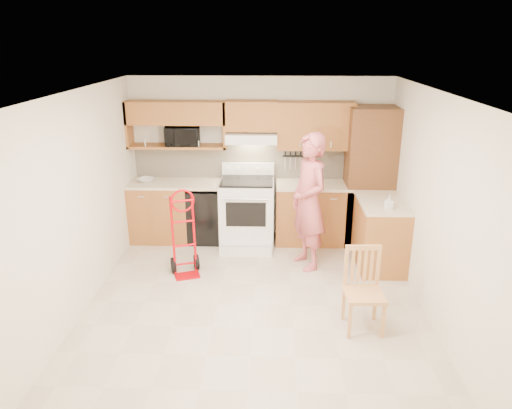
# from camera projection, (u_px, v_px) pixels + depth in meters

# --- Properties ---
(floor) EXTENTS (4.00, 4.50, 0.02)m
(floor) POSITION_uv_depth(u_px,v_px,m) (255.00, 305.00, 5.78)
(floor) COLOR #BDAD98
(floor) RESTS_ON ground
(ceiling) EXTENTS (4.00, 4.50, 0.02)m
(ceiling) POSITION_uv_depth(u_px,v_px,m) (254.00, 92.00, 4.95)
(ceiling) COLOR white
(ceiling) RESTS_ON ground
(wall_back) EXTENTS (4.00, 0.02, 2.50)m
(wall_back) POSITION_uv_depth(u_px,v_px,m) (260.00, 158.00, 7.50)
(wall_back) COLOR beige
(wall_back) RESTS_ON ground
(wall_front) EXTENTS (4.00, 0.02, 2.50)m
(wall_front) POSITION_uv_depth(u_px,v_px,m) (241.00, 319.00, 3.23)
(wall_front) COLOR beige
(wall_front) RESTS_ON ground
(wall_left) EXTENTS (0.02, 4.50, 2.50)m
(wall_left) POSITION_uv_depth(u_px,v_px,m) (77.00, 204.00, 5.43)
(wall_left) COLOR beige
(wall_left) RESTS_ON ground
(wall_right) EXTENTS (0.02, 4.50, 2.50)m
(wall_right) POSITION_uv_depth(u_px,v_px,m) (436.00, 209.00, 5.30)
(wall_right) COLOR beige
(wall_right) RESTS_ON ground
(backsplash) EXTENTS (3.92, 0.03, 0.55)m
(backsplash) POSITION_uv_depth(u_px,v_px,m) (260.00, 162.00, 7.49)
(backsplash) COLOR beige
(backsplash) RESTS_ON wall_back
(lower_cab_left) EXTENTS (0.90, 0.60, 0.90)m
(lower_cab_left) POSITION_uv_depth(u_px,v_px,m) (161.00, 212.00, 7.52)
(lower_cab_left) COLOR #935D23
(lower_cab_left) RESTS_ON ground
(dishwasher) EXTENTS (0.60, 0.60, 0.85)m
(dishwasher) POSITION_uv_depth(u_px,v_px,m) (208.00, 214.00, 7.50)
(dishwasher) COLOR black
(dishwasher) RESTS_ON ground
(lower_cab_right) EXTENTS (1.14, 0.60, 0.90)m
(lower_cab_right) POSITION_uv_depth(u_px,v_px,m) (313.00, 214.00, 7.44)
(lower_cab_right) COLOR #935D23
(lower_cab_right) RESTS_ON ground
(countertop_left) EXTENTS (1.50, 0.63, 0.04)m
(countertop_left) POSITION_uv_depth(u_px,v_px,m) (178.00, 183.00, 7.35)
(countertop_left) COLOR beige
(countertop_left) RESTS_ON lower_cab_left
(countertop_right) EXTENTS (1.14, 0.63, 0.04)m
(countertop_right) POSITION_uv_depth(u_px,v_px,m) (314.00, 185.00, 7.28)
(countertop_right) COLOR beige
(countertop_right) RESTS_ON lower_cab_right
(cab_return_right) EXTENTS (0.60, 1.00, 0.90)m
(cab_return_right) POSITION_uv_depth(u_px,v_px,m) (380.00, 235.00, 6.66)
(cab_return_right) COLOR #935D23
(cab_return_right) RESTS_ON ground
(countertop_return) EXTENTS (0.63, 1.00, 0.04)m
(countertop_return) POSITION_uv_depth(u_px,v_px,m) (383.00, 203.00, 6.50)
(countertop_return) COLOR beige
(countertop_return) RESTS_ON cab_return_right
(pantry_tall) EXTENTS (0.70, 0.60, 2.10)m
(pantry_tall) POSITION_uv_depth(u_px,v_px,m) (369.00, 177.00, 7.21)
(pantry_tall) COLOR brown
(pantry_tall) RESTS_ON ground
(upper_cab_left) EXTENTS (1.50, 0.33, 0.34)m
(upper_cab_left) POSITION_uv_depth(u_px,v_px,m) (176.00, 113.00, 7.13)
(upper_cab_left) COLOR #935D23
(upper_cab_left) RESTS_ON wall_back
(upper_shelf_mw) EXTENTS (1.50, 0.33, 0.04)m
(upper_shelf_mw) POSITION_uv_depth(u_px,v_px,m) (178.00, 146.00, 7.30)
(upper_shelf_mw) COLOR #935D23
(upper_shelf_mw) RESTS_ON wall_back
(upper_cab_center) EXTENTS (0.76, 0.33, 0.44)m
(upper_cab_center) POSITION_uv_depth(u_px,v_px,m) (252.00, 116.00, 7.11)
(upper_cab_center) COLOR #935D23
(upper_cab_center) RESTS_ON wall_back
(upper_cab_right) EXTENTS (1.14, 0.33, 0.70)m
(upper_cab_right) POSITION_uv_depth(u_px,v_px,m) (316.00, 126.00, 7.12)
(upper_cab_right) COLOR #935D23
(upper_cab_right) RESTS_ON wall_back
(range_hood) EXTENTS (0.76, 0.46, 0.14)m
(range_hood) POSITION_uv_depth(u_px,v_px,m) (252.00, 137.00, 7.15)
(range_hood) COLOR white
(range_hood) RESTS_ON wall_back
(knife_strip) EXTENTS (0.40, 0.05, 0.29)m
(knife_strip) POSITION_uv_depth(u_px,v_px,m) (295.00, 160.00, 7.43)
(knife_strip) COLOR black
(knife_strip) RESTS_ON backsplash
(microwave) EXTENTS (0.56, 0.42, 0.29)m
(microwave) POSITION_uv_depth(u_px,v_px,m) (183.00, 136.00, 7.24)
(microwave) COLOR black
(microwave) RESTS_ON upper_shelf_mw
(range) EXTENTS (0.81, 1.07, 1.20)m
(range) POSITION_uv_depth(u_px,v_px,m) (247.00, 207.00, 7.28)
(range) COLOR white
(range) RESTS_ON ground
(person) EXTENTS (0.69, 0.81, 1.88)m
(person) POSITION_uv_depth(u_px,v_px,m) (309.00, 202.00, 6.46)
(person) COLOR #BB5257
(person) RESTS_ON ground
(hand_truck) EXTENTS (0.53, 0.51, 1.08)m
(hand_truck) POSITION_uv_depth(u_px,v_px,m) (184.00, 237.00, 6.34)
(hand_truck) COLOR #C7040C
(hand_truck) RESTS_ON ground
(dining_chair) EXTENTS (0.43, 0.47, 0.92)m
(dining_chair) POSITION_uv_depth(u_px,v_px,m) (364.00, 291.00, 5.16)
(dining_chair) COLOR #E09E5C
(dining_chair) RESTS_ON ground
(soap_bottle) EXTENTS (0.10, 0.10, 0.19)m
(soap_bottle) POSITION_uv_depth(u_px,v_px,m) (389.00, 202.00, 6.16)
(soap_bottle) COLOR white
(soap_bottle) RESTS_ON countertop_return
(bowl) EXTENTS (0.30, 0.30, 0.06)m
(bowl) POSITION_uv_depth(u_px,v_px,m) (146.00, 180.00, 7.36)
(bowl) COLOR white
(bowl) RESTS_ON countertop_left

